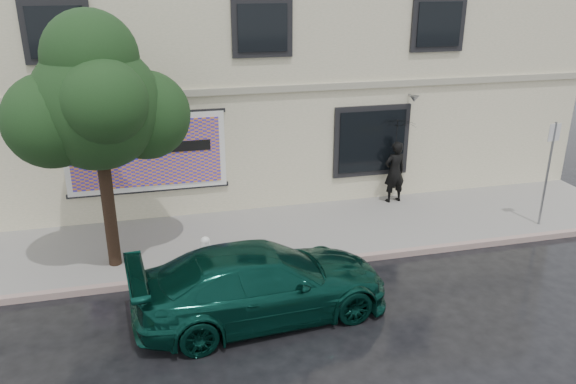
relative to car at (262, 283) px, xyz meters
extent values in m
plane|color=black|center=(1.12, 0.21, -0.74)|extent=(90.00, 90.00, 0.00)
cube|color=gray|center=(1.12, 3.46, -0.67)|extent=(20.00, 3.50, 0.15)
cube|color=gray|center=(1.12, 1.71, -0.67)|extent=(20.00, 0.18, 0.16)
cube|color=beige|center=(1.12, 9.21, 2.76)|extent=(20.00, 8.00, 7.00)
cube|color=#9E9984|center=(1.12, 5.17, 2.86)|extent=(20.00, 0.12, 0.18)
cube|color=black|center=(4.32, 5.17, 1.21)|extent=(2.30, 0.10, 2.10)
cube|color=black|center=(4.32, 5.11, 1.21)|extent=(2.00, 0.05, 1.80)
cube|color=black|center=(-3.88, 5.11, 4.46)|extent=(1.30, 0.05, 1.20)
cube|color=black|center=(1.12, 5.11, 4.46)|extent=(1.30, 0.05, 1.20)
cube|color=black|center=(6.12, 5.11, 4.46)|extent=(1.30, 0.05, 1.20)
cube|color=white|center=(-2.08, 5.14, 1.31)|extent=(4.20, 0.06, 2.10)
cube|color=orange|center=(-2.08, 5.10, 1.31)|extent=(3.90, 0.04, 1.80)
cube|color=black|center=(-2.08, 5.17, 0.26)|extent=(4.30, 0.10, 0.10)
cube|color=black|center=(-2.08, 5.17, 2.36)|extent=(4.30, 0.10, 0.10)
cube|color=black|center=(-2.08, 5.07, 1.46)|extent=(3.40, 0.02, 0.28)
imported|color=#08332A|center=(0.00, 0.00, 0.00)|extent=(5.31, 2.74, 1.49)
imported|color=black|center=(4.94, 4.79, 0.33)|extent=(0.72, 0.52, 1.85)
imported|color=black|center=(4.94, 4.79, 1.66)|extent=(1.37, 1.37, 0.82)
cylinder|color=#332117|center=(-2.97, 2.69, 0.73)|extent=(0.29, 0.29, 2.64)
sphere|color=black|center=(-2.97, 2.69, 3.15)|extent=(2.74, 2.74, 2.74)
cylinder|color=white|center=(-0.91, 2.01, -0.56)|extent=(0.30, 0.30, 0.08)
cylinder|color=white|center=(-0.91, 2.01, -0.24)|extent=(0.22, 0.22, 0.54)
sphere|color=white|center=(-0.91, 2.01, 0.07)|extent=(0.22, 0.22, 0.22)
cylinder|color=white|center=(-0.91, 2.01, -0.22)|extent=(0.32, 0.10, 0.10)
cylinder|color=gray|center=(8.11, 2.29, 0.82)|extent=(0.06, 0.06, 2.84)
cube|color=silver|center=(8.11, 2.29, 1.97)|extent=(0.35, 0.05, 0.46)
camera|label=1|loc=(-1.84, -9.60, 5.68)|focal=35.00mm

